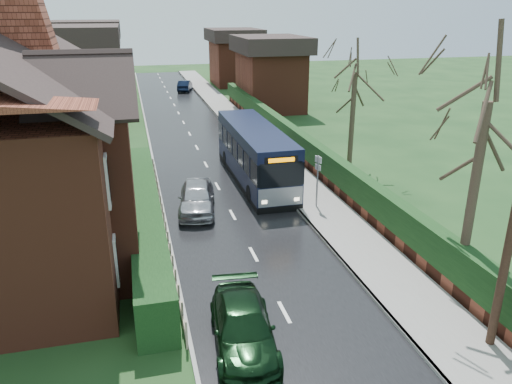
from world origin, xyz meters
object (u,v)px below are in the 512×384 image
object	(u,v)px
car_green	(243,327)
telegraph_pole	(511,235)
brick_house	(3,141)
bus_stop_sign	(318,174)
car_silver	(197,197)
bus	(255,154)

from	to	relation	value
car_green	telegraph_pole	world-z (taller)	telegraph_pole
brick_house	bus_stop_sign	bearing A→B (deg)	4.68
bus_stop_sign	telegraph_pole	bearing A→B (deg)	-105.20
car_green	car_silver	bearing A→B (deg)	94.74
bus	car_silver	bearing A→B (deg)	-135.37
bus_stop_sign	telegraph_pole	distance (m)	11.02
car_silver	bus_stop_sign	bearing A→B (deg)	-1.66
brick_house	car_silver	xyz separation A→B (m)	(7.23, 2.12, -3.69)
telegraph_pole	car_green	bearing A→B (deg)	161.75
brick_house	bus	bearing A→B (deg)	27.83
brick_house	car_silver	distance (m)	8.39
car_silver	telegraph_pole	size ratio (longest dim) A/B	0.59
brick_house	telegraph_pole	world-z (taller)	brick_house
brick_house	car_silver	world-z (taller)	brick_house
brick_house	bus	size ratio (longest dim) A/B	1.49
car_green	telegraph_pole	bearing A→B (deg)	-9.36
car_green	bus	bearing A→B (deg)	79.91
brick_house	bus	xyz separation A→B (m)	(10.93, 5.77, -2.91)
brick_house	car_silver	bearing A→B (deg)	16.30
bus_stop_sign	bus	bearing A→B (deg)	89.84
bus	car_green	xyz separation A→B (m)	(-3.80, -13.80, -0.87)
bus	telegraph_pole	world-z (taller)	telegraph_pole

